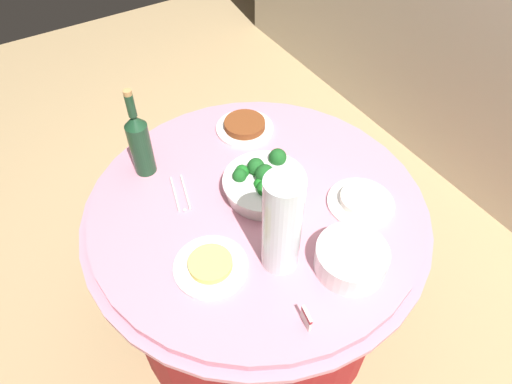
{
  "coord_description": "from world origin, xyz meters",
  "views": [
    {
      "loc": [
        0.85,
        -0.53,
        1.89
      ],
      "look_at": [
        0.0,
        0.0,
        0.79
      ],
      "focal_mm": 32.36,
      "sensor_mm": 36.0,
      "label": 1
    }
  ],
  "objects_px": {
    "wine_bottle": "(140,142)",
    "decorative_fruit_vase": "(282,229)",
    "broccoli_bowl": "(264,183)",
    "food_plate_stir_fry": "(245,126)",
    "food_plate_rice": "(361,201)",
    "plate_stack": "(351,259)",
    "food_plate_noodles": "(211,266)",
    "serving_tongs": "(181,194)",
    "label_placard_front": "(306,318)"
  },
  "relations": [
    {
      "from": "wine_bottle",
      "to": "decorative_fruit_vase",
      "type": "xyz_separation_m",
      "value": [
        0.57,
        0.19,
        0.02
      ]
    },
    {
      "from": "broccoli_bowl",
      "to": "decorative_fruit_vase",
      "type": "relative_size",
      "value": 0.82
    },
    {
      "from": "decorative_fruit_vase",
      "to": "food_plate_stir_fry",
      "type": "bearing_deg",
      "value": 158.97
    },
    {
      "from": "food_plate_stir_fry",
      "to": "food_plate_rice",
      "type": "bearing_deg",
      "value": 13.75
    },
    {
      "from": "broccoli_bowl",
      "to": "food_plate_stir_fry",
      "type": "xyz_separation_m",
      "value": [
        -0.31,
        0.11,
        -0.03
      ]
    },
    {
      "from": "food_plate_rice",
      "to": "broccoli_bowl",
      "type": "bearing_deg",
      "value": -132.1
    },
    {
      "from": "broccoli_bowl",
      "to": "plate_stack",
      "type": "bearing_deg",
      "value": 7.72
    },
    {
      "from": "decorative_fruit_vase",
      "to": "food_plate_noodles",
      "type": "distance_m",
      "value": 0.25
    },
    {
      "from": "food_plate_noodles",
      "to": "food_plate_stir_fry",
      "type": "bearing_deg",
      "value": 140.17
    },
    {
      "from": "food_plate_rice",
      "to": "food_plate_stir_fry",
      "type": "bearing_deg",
      "value": -166.25
    },
    {
      "from": "wine_bottle",
      "to": "food_plate_stir_fry",
      "type": "bearing_deg",
      "value": 90.8
    },
    {
      "from": "plate_stack",
      "to": "wine_bottle",
      "type": "distance_m",
      "value": 0.78
    },
    {
      "from": "food_plate_noodles",
      "to": "food_plate_stir_fry",
      "type": "xyz_separation_m",
      "value": [
        -0.49,
        0.41,
        0.0
      ]
    },
    {
      "from": "serving_tongs",
      "to": "food_plate_stir_fry",
      "type": "height_order",
      "value": "food_plate_stir_fry"
    },
    {
      "from": "label_placard_front",
      "to": "food_plate_stir_fry",
      "type": "bearing_deg",
      "value": 160.64
    },
    {
      "from": "decorative_fruit_vase",
      "to": "serving_tongs",
      "type": "distance_m",
      "value": 0.44
    },
    {
      "from": "plate_stack",
      "to": "food_plate_rice",
      "type": "distance_m",
      "value": 0.25
    },
    {
      "from": "wine_bottle",
      "to": "food_plate_noodles",
      "type": "relative_size",
      "value": 1.53
    },
    {
      "from": "wine_bottle",
      "to": "serving_tongs",
      "type": "height_order",
      "value": "wine_bottle"
    },
    {
      "from": "food_plate_stir_fry",
      "to": "label_placard_front",
      "type": "height_order",
      "value": "label_placard_front"
    },
    {
      "from": "plate_stack",
      "to": "food_plate_stir_fry",
      "type": "distance_m",
      "value": 0.7
    },
    {
      "from": "decorative_fruit_vase",
      "to": "label_placard_front",
      "type": "distance_m",
      "value": 0.24
    },
    {
      "from": "broccoli_bowl",
      "to": "food_plate_stir_fry",
      "type": "bearing_deg",
      "value": 160.63
    },
    {
      "from": "wine_bottle",
      "to": "serving_tongs",
      "type": "bearing_deg",
      "value": 16.41
    },
    {
      "from": "plate_stack",
      "to": "food_plate_stir_fry",
      "type": "height_order",
      "value": "plate_stack"
    },
    {
      "from": "label_placard_front",
      "to": "serving_tongs",
      "type": "bearing_deg",
      "value": -171.91
    },
    {
      "from": "plate_stack",
      "to": "decorative_fruit_vase",
      "type": "distance_m",
      "value": 0.23
    },
    {
      "from": "food_plate_noodles",
      "to": "serving_tongs",
      "type": "bearing_deg",
      "value": 171.0
    },
    {
      "from": "food_plate_noodles",
      "to": "wine_bottle",
      "type": "bearing_deg",
      "value": -179.75
    },
    {
      "from": "decorative_fruit_vase",
      "to": "food_plate_noodles",
      "type": "bearing_deg",
      "value": -114.11
    },
    {
      "from": "decorative_fruit_vase",
      "to": "serving_tongs",
      "type": "relative_size",
      "value": 2.04
    },
    {
      "from": "wine_bottle",
      "to": "food_plate_rice",
      "type": "distance_m",
      "value": 0.76
    },
    {
      "from": "serving_tongs",
      "to": "food_plate_stir_fry",
      "type": "relative_size",
      "value": 0.76
    },
    {
      "from": "decorative_fruit_vase",
      "to": "food_plate_noodles",
      "type": "height_order",
      "value": "decorative_fruit_vase"
    },
    {
      "from": "broccoli_bowl",
      "to": "food_plate_noodles",
      "type": "bearing_deg",
      "value": -59.46
    },
    {
      "from": "serving_tongs",
      "to": "food_plate_rice",
      "type": "distance_m",
      "value": 0.6
    },
    {
      "from": "decorative_fruit_vase",
      "to": "broccoli_bowl",
      "type": "bearing_deg",
      "value": 157.0
    },
    {
      "from": "plate_stack",
      "to": "serving_tongs",
      "type": "distance_m",
      "value": 0.6
    },
    {
      "from": "decorative_fruit_vase",
      "to": "food_plate_rice",
      "type": "height_order",
      "value": "decorative_fruit_vase"
    },
    {
      "from": "broccoli_bowl",
      "to": "decorative_fruit_vase",
      "type": "distance_m",
      "value": 0.3
    },
    {
      "from": "food_plate_noodles",
      "to": "food_plate_rice",
      "type": "xyz_separation_m",
      "value": [
        0.04,
        0.54,
        0.0
      ]
    },
    {
      "from": "plate_stack",
      "to": "food_plate_noodles",
      "type": "bearing_deg",
      "value": -121.0
    },
    {
      "from": "plate_stack",
      "to": "label_placard_front",
      "type": "xyz_separation_m",
      "value": [
        0.08,
        -0.22,
        -0.01
      ]
    },
    {
      "from": "plate_stack",
      "to": "food_plate_stir_fry",
      "type": "relative_size",
      "value": 0.95
    },
    {
      "from": "decorative_fruit_vase",
      "to": "food_plate_stir_fry",
      "type": "xyz_separation_m",
      "value": [
        -0.57,
        0.22,
        -0.13
      ]
    },
    {
      "from": "broccoli_bowl",
      "to": "wine_bottle",
      "type": "relative_size",
      "value": 0.83
    },
    {
      "from": "broccoli_bowl",
      "to": "plate_stack",
      "type": "xyz_separation_m",
      "value": [
        0.38,
        0.05,
        -0.0
      ]
    },
    {
      "from": "food_plate_noodles",
      "to": "broccoli_bowl",
      "type": "bearing_deg",
      "value": 120.54
    },
    {
      "from": "broccoli_bowl",
      "to": "plate_stack",
      "type": "height_order",
      "value": "broccoli_bowl"
    },
    {
      "from": "label_placard_front",
      "to": "decorative_fruit_vase",
      "type": "bearing_deg",
      "value": 165.47
    }
  ]
}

